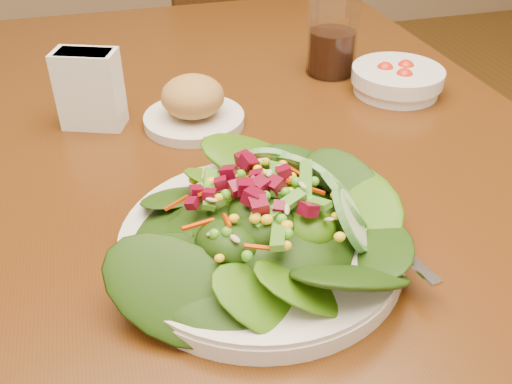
# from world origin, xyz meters

# --- Properties ---
(dining_table) EXTENTS (0.90, 1.40, 0.75)m
(dining_table) POSITION_xyz_m (0.00, 0.00, 0.65)
(dining_table) COLOR #4D2508
(dining_table) RESTS_ON ground_plane
(chair_far) EXTENTS (0.49, 0.50, 0.95)m
(chair_far) POSITION_xyz_m (0.22, 1.09, 0.50)
(chair_far) COLOR #45250F
(chair_far) RESTS_ON ground_plane
(salad_plate) EXTENTS (0.31, 0.31, 0.09)m
(salad_plate) POSITION_xyz_m (-0.04, -0.21, 0.78)
(salad_plate) COLOR white
(salad_plate) RESTS_ON dining_table
(bread_plate) EXTENTS (0.15, 0.15, 0.08)m
(bread_plate) POSITION_xyz_m (-0.06, 0.10, 0.78)
(bread_plate) COLOR white
(bread_plate) RESTS_ON dining_table
(tomato_bowl) EXTENTS (0.15, 0.15, 0.05)m
(tomato_bowl) POSITION_xyz_m (0.28, 0.12, 0.77)
(tomato_bowl) COLOR white
(tomato_bowl) RESTS_ON dining_table
(drinking_glass) EXTENTS (0.09, 0.09, 0.15)m
(drinking_glass) POSITION_xyz_m (0.21, 0.23, 0.82)
(drinking_glass) COLOR silver
(drinking_glass) RESTS_ON dining_table
(napkin_holder) EXTENTS (0.10, 0.08, 0.12)m
(napkin_holder) POSITION_xyz_m (-0.21, 0.14, 0.81)
(napkin_holder) COLOR white
(napkin_holder) RESTS_ON dining_table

